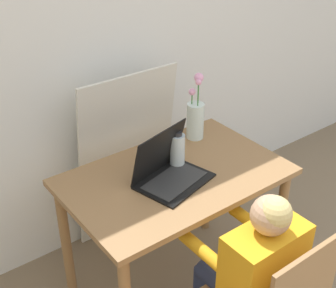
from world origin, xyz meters
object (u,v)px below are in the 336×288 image
Objects in this scene: laptop at (168,169)px; water_bottle at (177,150)px; flower_vase at (195,117)px; person_seated at (254,263)px.

laptop reaches higher than water_bottle.
laptop is at bearing -147.20° from water_bottle.
laptop is 1.06× the size of flower_vase.
laptop reaches higher than person_seated.
water_bottle is at bearing -95.86° from person_seated.
laptop is 0.43m from flower_vase.
flower_vase reaches higher than laptop.
water_bottle is (0.06, 0.59, 0.24)m from person_seated.
flower_vase is at bearing 33.32° from water_bottle.
flower_vase is 0.30m from water_bottle.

